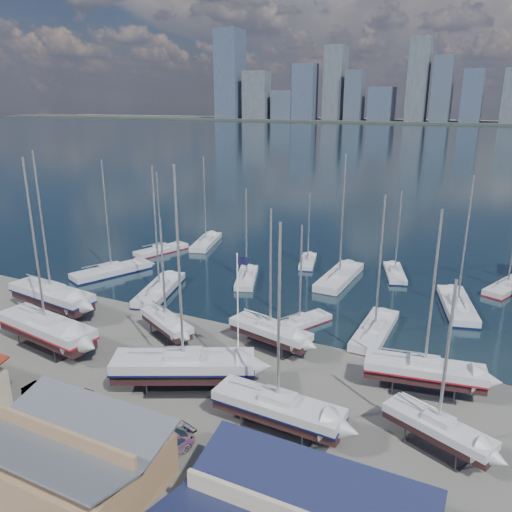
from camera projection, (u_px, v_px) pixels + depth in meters
The scene contains 30 objects.
ground at pixel (199, 370), 46.94m from camera, with size 1400.00×1400.00×0.00m, color #605E59.
water at pixel (465, 141), 312.66m from camera, with size 1400.00×600.00×0.40m, color #172936.
far_shore at pixel (485, 123), 535.11m from camera, with size 1400.00×80.00×2.20m, color #2D332D.
skyline at pixel (481, 86), 521.74m from camera, with size 639.14×43.80×107.69m.
shed_grey at pixel (66, 454), 32.59m from camera, with size 12.60×8.40×4.17m.
sailboat_cradle_0 at pixel (52, 295), 59.01m from camera, with size 12.30×4.72×19.12m.
sailboat_cradle_1 at pixel (46, 328), 50.41m from camera, with size 12.51×5.03×19.38m.
sailboat_cradle_2 at pixel (166, 322), 52.59m from camera, with size 8.06×5.53×13.15m.
sailboat_cradle_3 at pixel (184, 366), 43.25m from camera, with size 12.57×8.59×19.63m.
sailboat_cradle_4 at pixel (270, 331), 50.35m from camera, with size 9.22×4.36×14.62m.
sailboat_cradle_5 at pixel (278, 408), 37.63m from camera, with size 10.35×3.29×16.50m.
sailboat_cradle_6 at pixel (424, 371), 42.81m from camera, with size 10.37×4.39×16.23m.
sailboat_cradle_7 at pixel (438, 428), 35.58m from camera, with size 8.20×5.12×13.21m.
sailboat_moored_0 at pixel (112, 272), 72.69m from camera, with size 7.43×11.97×17.36m.
sailboat_moored_1 at pixel (161, 251), 83.19m from camera, with size 5.59×9.76×14.07m.
sailboat_moored_2 at pixel (206, 243), 87.47m from camera, with size 5.78×11.06×16.09m.
sailboat_moored_3 at pixel (160, 291), 65.49m from camera, with size 6.40×12.19×17.55m.
sailboat_moored_4 at pixel (247, 279), 70.14m from camera, with size 5.69×9.39×13.72m.
sailboat_moored_5 at pixel (308, 262), 77.36m from camera, with size 4.09×8.05×11.60m.
sailboat_moored_6 at pixel (299, 324), 56.00m from camera, with size 5.75×8.35×12.25m.
sailboat_moored_7 at pixel (339, 279), 70.10m from camera, with size 3.74×12.31×18.46m.
sailboat_moored_8 at pixel (395, 274), 72.06m from camera, with size 5.00×9.02×12.99m.
sailboat_moored_9 at pixel (375, 332), 53.99m from camera, with size 3.10×10.66×16.05m.
sailboat_moored_10 at pixel (457, 307), 60.46m from camera, with size 6.00×11.85×17.06m.
sailboat_moored_11 at pixel (507, 288), 66.79m from camera, with size 6.11×9.95×14.41m.
car_a at pixel (73, 403), 40.65m from camera, with size 1.54×3.84×1.31m, color gray.
car_b at pixel (45, 393), 42.00m from camera, with size 1.45×4.15×1.37m, color gray.
car_c at pixel (91, 427), 37.51m from camera, with size 2.68×5.81×1.61m, color gray.
car_d at pixel (163, 449), 35.28m from camera, with size 2.02×4.98×1.44m, color gray.
flagpole at pixel (239, 309), 43.47m from camera, with size 1.06×0.12×11.98m.
Camera 1 is at (23.15, -44.98, 24.26)m, focal length 35.00 mm.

